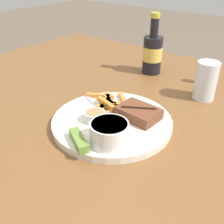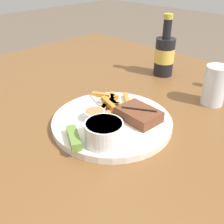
% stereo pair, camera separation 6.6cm
% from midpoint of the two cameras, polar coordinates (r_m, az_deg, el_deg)
% --- Properties ---
extents(dining_table, '(1.50, 1.26, 0.78)m').
position_cam_midpoint_polar(dining_table, '(0.72, 2.64, -7.37)').
color(dining_table, brown).
rests_on(dining_table, ground_plane).
extents(dinner_plate, '(0.31, 0.31, 0.02)m').
position_cam_midpoint_polar(dinner_plate, '(0.67, 2.80, -2.21)').
color(dinner_plate, silver).
rests_on(dinner_plate, dining_table).
extents(steak_portion, '(0.11, 0.08, 0.03)m').
position_cam_midpoint_polar(steak_portion, '(0.67, 8.67, -0.59)').
color(steak_portion, brown).
rests_on(steak_portion, dinner_plate).
extents(fries_pile, '(0.16, 0.15, 0.02)m').
position_cam_midpoint_polar(fries_pile, '(0.72, 2.67, 1.73)').
color(fries_pile, '#CE8238').
rests_on(fries_pile, dinner_plate).
extents(coleslaw_cup, '(0.09, 0.09, 0.05)m').
position_cam_midpoint_polar(coleslaw_cup, '(0.57, 1.57, -4.41)').
color(coleslaw_cup, white).
rests_on(coleslaw_cup, dinner_plate).
extents(dipping_sauce_cup, '(0.05, 0.05, 0.02)m').
position_cam_midpoint_polar(dipping_sauce_cup, '(0.66, -0.94, -0.69)').
color(dipping_sauce_cup, silver).
rests_on(dipping_sauce_cup, dinner_plate).
extents(pickle_spear, '(0.08, 0.06, 0.02)m').
position_cam_midpoint_polar(pickle_spear, '(0.58, -5.13, -5.74)').
color(pickle_spear, olive).
rests_on(pickle_spear, dinner_plate).
extents(fork_utensil, '(0.13, 0.06, 0.00)m').
position_cam_midpoint_polar(fork_utensil, '(0.73, -0.09, 1.63)').
color(fork_utensil, '#B7B7BC').
rests_on(fork_utensil, dinner_plate).
extents(knife_utensil, '(0.04, 0.17, 0.01)m').
position_cam_midpoint_polar(knife_utensil, '(0.68, 6.32, -1.02)').
color(knife_utensil, '#B7B7BC').
rests_on(knife_utensil, dinner_plate).
extents(beer_bottle, '(0.07, 0.07, 0.21)m').
position_cam_midpoint_polar(beer_bottle, '(0.98, 13.32, 12.08)').
color(beer_bottle, black).
rests_on(beer_bottle, dining_table).
extents(drinking_glass, '(0.07, 0.07, 0.12)m').
position_cam_midpoint_polar(drinking_glass, '(0.82, 23.66, 5.25)').
color(drinking_glass, silver).
rests_on(drinking_glass, dining_table).
extents(salt_shaker, '(0.03, 0.03, 0.07)m').
position_cam_midpoint_polar(salt_shaker, '(0.94, 23.64, 6.67)').
color(salt_shaker, white).
rests_on(salt_shaker, dining_table).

